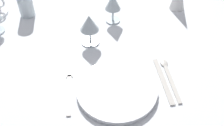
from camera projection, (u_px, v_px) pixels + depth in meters
name	position (u px, v px, depth m)	size (l,w,h in m)	color
dining_table	(105.00, 56.00, 1.18)	(1.80, 1.11, 0.74)	white
dinner_plate	(117.00, 90.00, 0.92)	(0.27, 0.27, 0.02)	white
fork_outer	(69.00, 88.00, 0.94)	(0.03, 0.21, 0.00)	beige
dinner_knife	(164.00, 82.00, 0.96)	(0.02, 0.22, 0.00)	beige
spoon_soup	(169.00, 75.00, 0.98)	(0.03, 0.21, 0.01)	beige
wine_glass_left	(89.00, 24.00, 1.05)	(0.08, 0.08, 0.13)	silver
wine_glass_right	(113.00, 3.00, 1.16)	(0.07, 0.07, 0.13)	silver
drink_tumbler	(26.00, 6.00, 1.22)	(0.07, 0.07, 0.11)	silver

